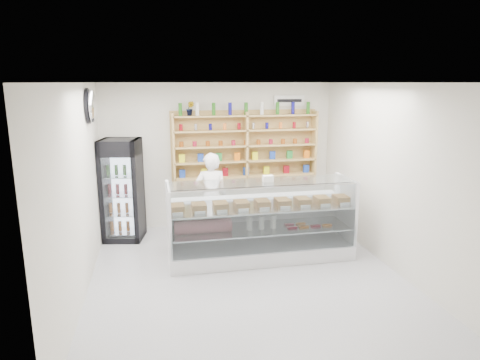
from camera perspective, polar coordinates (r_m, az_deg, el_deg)
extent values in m
plane|color=#B9B8BE|center=(6.51, 0.85, -12.62)|extent=(5.00, 5.00, 0.00)
plane|color=white|center=(5.87, 0.95, 12.87)|extent=(5.00, 5.00, 0.00)
plane|color=beige|center=(8.45, -2.75, 3.32)|extent=(4.50, 0.00, 4.50)
plane|color=beige|center=(3.74, 9.25, -9.28)|extent=(4.50, 0.00, 4.50)
plane|color=beige|center=(5.98, -20.66, -1.51)|extent=(0.00, 5.00, 5.00)
plane|color=beige|center=(6.87, 19.55, 0.36)|extent=(0.00, 5.00, 5.00)
cube|color=white|center=(7.08, 2.73, -9.36)|extent=(2.96, 0.84, 0.25)
cube|color=white|center=(7.28, 2.01, -5.07)|extent=(2.96, 0.05, 0.62)
cube|color=silver|center=(6.94, 2.76, -6.46)|extent=(2.84, 0.74, 0.02)
cube|color=silver|center=(6.83, 2.80, -3.58)|extent=(2.90, 0.77, 0.02)
cube|color=silver|center=(6.49, 3.67, -5.44)|extent=(2.90, 0.12, 1.03)
cube|color=silver|center=(6.68, 2.94, -0.28)|extent=(2.90, 0.59, 0.01)
imported|color=white|center=(7.65, -3.88, -2.29)|extent=(0.59, 0.40, 1.61)
cube|color=black|center=(7.96, -15.40, -1.28)|extent=(0.77, 0.75, 1.83)
cube|color=#2C053C|center=(7.52, -15.46, 3.96)|extent=(0.64, 0.15, 0.26)
cube|color=silver|center=(7.68, -15.06, -2.41)|extent=(0.55, 0.11, 1.45)
cube|color=tan|center=(8.17, -8.86, 4.21)|extent=(0.04, 0.28, 1.33)
cube|color=tan|center=(8.35, 0.80, 4.55)|extent=(0.04, 0.28, 1.33)
cube|color=tan|center=(8.76, 9.82, 4.75)|extent=(0.04, 0.28, 1.33)
cube|color=tan|center=(8.46, 0.79, 0.59)|extent=(2.80, 0.28, 0.03)
cube|color=tan|center=(8.40, 0.80, 2.59)|extent=(2.80, 0.28, 0.03)
cube|color=tan|center=(8.35, 0.80, 4.61)|extent=(2.80, 0.28, 0.03)
cube|color=tan|center=(8.31, 0.81, 6.66)|extent=(2.80, 0.28, 0.03)
cube|color=tan|center=(8.29, 0.82, 8.59)|extent=(2.80, 0.28, 0.03)
imported|color=#1E6626|center=(8.12, -6.67, 9.47)|extent=(0.18, 0.16, 0.27)
ellipsoid|color=silver|center=(7.00, -19.20, 9.31)|extent=(0.15, 0.50, 0.50)
cube|color=white|center=(8.63, 6.58, 10.47)|extent=(0.62, 0.03, 0.20)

